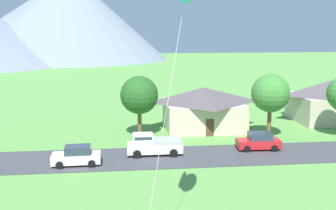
{
  "coord_description": "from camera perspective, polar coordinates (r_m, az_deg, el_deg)",
  "views": [
    {
      "loc": [
        -1.68,
        -8.3,
        11.68
      ],
      "look_at": [
        1.54,
        20.28,
        6.33
      ],
      "focal_mm": 43.09,
      "sensor_mm": 36.0,
      "label": 1
    }
  ],
  "objects": [
    {
      "name": "road_strip",
      "position": [
        37.68,
        -3.59,
        -7.48
      ],
      "size": [
        160.0,
        6.5,
        0.08
      ],
      "primitive_type": "cube",
      "color": "#424247",
      "rests_on": "ground"
    },
    {
      "name": "mountain_far_east_ridge",
      "position": [
        169.38,
        -13.85,
        12.22
      ],
      "size": [
        78.15,
        78.15,
        35.09
      ],
      "primitive_type": "cone",
      "color": "gray",
      "rests_on": "ground"
    },
    {
      "name": "mountain_west_ridge",
      "position": [
        185.32,
        -17.66,
        10.56
      ],
      "size": [
        81.97,
        81.97,
        26.65
      ],
      "primitive_type": "cone",
      "color": "slate",
      "rests_on": "ground"
    },
    {
      "name": "house_leftmost",
      "position": [
        56.22,
        21.82,
        0.65
      ],
      "size": [
        9.44,
        8.37,
        5.34
      ],
      "color": "beige",
      "rests_on": "ground"
    },
    {
      "name": "house_left_center",
      "position": [
        48.62,
        4.97,
        -0.29
      ],
      "size": [
        9.77,
        8.57,
        4.98
      ],
      "color": "beige",
      "rests_on": "ground"
    },
    {
      "name": "tree_near_left",
      "position": [
        44.79,
        14.29,
        1.59
      ],
      "size": [
        4.14,
        4.14,
        7.07
      ],
      "color": "brown",
      "rests_on": "ground"
    },
    {
      "name": "tree_center",
      "position": [
        44.3,
        -4.09,
        1.38
      ],
      "size": [
        4.19,
        4.19,
        6.77
      ],
      "color": "brown",
      "rests_on": "ground"
    },
    {
      "name": "parked_car_red_west_end",
      "position": [
        40.93,
        12.71,
        -5.05
      ],
      "size": [
        4.27,
        2.21,
        1.68
      ],
      "color": "red",
      "rests_on": "road_strip"
    },
    {
      "name": "parked_car_white_mid_west",
      "position": [
        36.37,
        -12.78,
        -7.03
      ],
      "size": [
        4.25,
        2.18,
        1.68
      ],
      "color": "white",
      "rests_on": "road_strip"
    },
    {
      "name": "pickup_truck_white_west_side",
      "position": [
        38.29,
        -2.12,
        -5.58
      ],
      "size": [
        5.21,
        2.35,
        1.99
      ],
      "color": "white",
      "rests_on": "road_strip"
    }
  ]
}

